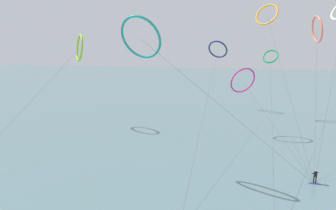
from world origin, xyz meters
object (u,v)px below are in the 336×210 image
kite_teal (141,38)px  kite_navy (218,49)px  surfer_cobalt (315,178)px  kite_magenta (243,81)px  kite_coral (317,29)px  kite_emerald (270,57)px  kite_amber (267,15)px  kite_lime (79,48)px

kite_teal → kite_navy: bearing=-83.6°
surfer_cobalt → kite_magenta: size_ratio=0.09×
surfer_cobalt → kite_coral: 31.61m
kite_emerald → kite_magenta: 16.23m
kite_navy → kite_amber: size_ratio=2.30×
surfer_cobalt → kite_teal: size_ratio=0.07×
surfer_cobalt → kite_amber: bearing=81.7°
kite_amber → kite_lime: kite_amber is taller
kite_navy → kite_magenta: bearing=123.4°
kite_navy → kite_amber: kite_amber is taller
kite_amber → kite_magenta: bearing=-98.2°
surfer_cobalt → kite_magenta: 21.27m
kite_teal → kite_navy: (5.11, 40.54, -1.60)m
kite_emerald → kite_teal: (-17.02, -33.74, 3.05)m
kite_emerald → kite_coral: (7.31, -6.35, 5.22)m
kite_amber → kite_coral: bearing=55.0°
surfer_cobalt → kite_lime: (-39.63, 16.24, 14.48)m
kite_navy → kite_coral: bearing=162.3°
kite_teal → kite_magenta: size_ratio=1.19×
kite_lime → kite_navy: bearing=90.4°
kite_lime → kite_magenta: kite_lime is taller
kite_coral → kite_amber: kite_amber is taller
surfer_cobalt → kite_teal: bearing=162.9°
kite_teal → kite_navy: 40.89m
surfer_cobalt → kite_lime: size_ratio=0.05×
kite_lime → kite_teal: bearing=4.9°
kite_emerald → kite_coral: size_ratio=1.65×
kite_emerald → kite_teal: bearing=-94.4°
kite_navy → kite_magenta: size_ratio=2.78×
kite_teal → kite_lime: size_ratio=0.73×
kite_teal → kite_amber: kite_amber is taller
kite_magenta → kite_amber: bearing=-163.8°
kite_lime → kite_magenta: bearing=49.5°
kite_navy → kite_coral: kite_coral is taller
kite_emerald → kite_navy: bearing=172.7°
kite_coral → kite_lime: 44.88m
kite_teal → kite_magenta: 23.18m
surfer_cobalt → kite_magenta: (-8.61, 17.27, 8.93)m
kite_emerald → kite_amber: (-1.91, -10.52, 7.62)m
kite_emerald → kite_amber: kite_amber is taller
surfer_cobalt → kite_amber: (-5.11, 21.61, 20.23)m
kite_emerald → kite_lime: bearing=-134.1°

